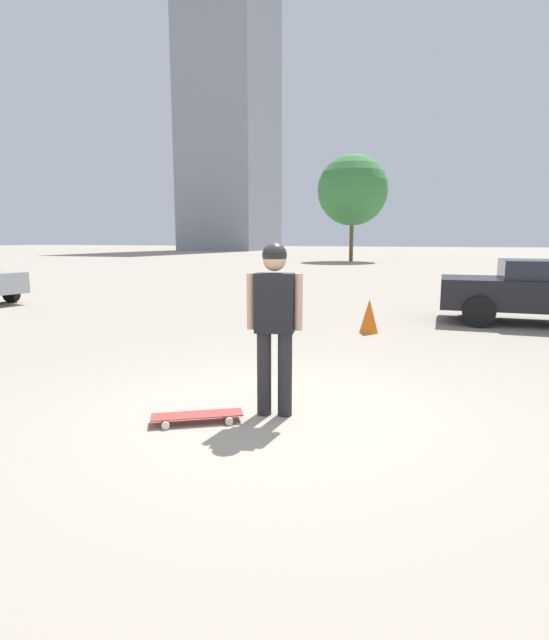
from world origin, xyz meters
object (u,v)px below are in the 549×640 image
object	(u,v)px
person	(274,315)
car_parked_near	(542,290)
skateboard	(197,416)
traffic_cone	(369,316)

from	to	relation	value
person	car_parked_near	size ratio (longest dim) A/B	0.44
skateboard	traffic_cone	size ratio (longest dim) A/B	1.35
person	traffic_cone	size ratio (longest dim) A/B	2.68
person	skateboard	world-z (taller)	person
person	skateboard	size ratio (longest dim) A/B	1.99
car_parked_near	traffic_cone	bearing A→B (deg)	33.25
car_parked_near	traffic_cone	distance (m)	3.99
skateboard	car_parked_near	xyz separation A→B (m)	(-7.60, 4.19, 0.65)
car_parked_near	skateboard	bearing A→B (deg)	60.54
car_parked_near	traffic_cone	size ratio (longest dim) A/B	6.11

